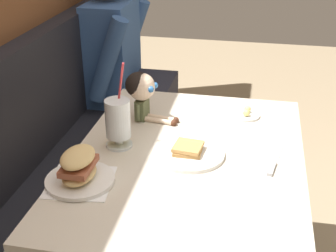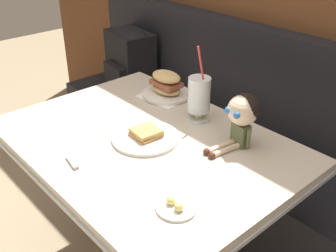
{
  "view_description": "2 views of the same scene",
  "coord_description": "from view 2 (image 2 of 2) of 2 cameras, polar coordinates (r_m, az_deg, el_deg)",
  "views": [
    {
      "loc": [
        -1.38,
        -0.03,
        1.56
      ],
      "look_at": [
        0.03,
        0.26,
        0.83
      ],
      "focal_mm": 49.18,
      "sensor_mm": 36.0,
      "label": 1
    },
    {
      "loc": [
        1.01,
        -0.61,
        1.51
      ],
      "look_at": [
        0.07,
        0.22,
        0.81
      ],
      "focal_mm": 43.15,
      "sensor_mm": 36.0,
      "label": 2
    }
  ],
  "objects": [
    {
      "name": "booth_bench",
      "position": [
        2.11,
        10.68,
        -5.59
      ],
      "size": [
        2.6,
        0.48,
        1.0
      ],
      "color": "black",
      "rests_on": "ground"
    },
    {
      "name": "diner_table",
      "position": [
        1.61,
        -2.89,
        -7.84
      ],
      "size": [
        1.11,
        0.81,
        0.74
      ],
      "color": "beige",
      "rests_on": "ground"
    },
    {
      "name": "toast_plate",
      "position": [
        1.49,
        -3.16,
        -1.52
      ],
      "size": [
        0.25,
        0.25,
        0.04
      ],
      "color": "white",
      "rests_on": "diner_table"
    },
    {
      "name": "milkshake_glass",
      "position": [
        1.6,
        4.4,
        4.11
      ],
      "size": [
        0.1,
        0.1,
        0.31
      ],
      "color": "silver",
      "rests_on": "diner_table"
    },
    {
      "name": "sandwich_plate",
      "position": [
        1.82,
        -0.24,
        5.61
      ],
      "size": [
        0.22,
        0.22,
        0.12
      ],
      "color": "white",
      "rests_on": "diner_table"
    },
    {
      "name": "butter_saucer",
      "position": [
        1.18,
        1.03,
        -11.39
      ],
      "size": [
        0.12,
        0.12,
        0.04
      ],
      "color": "white",
      "rests_on": "diner_table"
    },
    {
      "name": "butter_knife",
      "position": [
        1.37,
        -12.91,
        -5.74
      ],
      "size": [
        0.23,
        0.06,
        0.01
      ],
      "color": "silver",
      "rests_on": "diner_table"
    },
    {
      "name": "seated_doll",
      "position": [
        1.43,
        10.49,
        1.82
      ],
      "size": [
        0.13,
        0.23,
        0.2
      ],
      "color": "#5B6642",
      "rests_on": "diner_table"
    },
    {
      "name": "backpack",
      "position": [
        2.53,
        -5.45,
        9.33
      ],
      "size": [
        0.32,
        0.28,
        0.41
      ],
      "color": "black",
      "rests_on": "booth_bench"
    }
  ]
}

